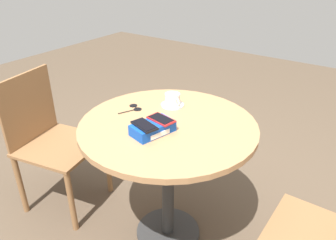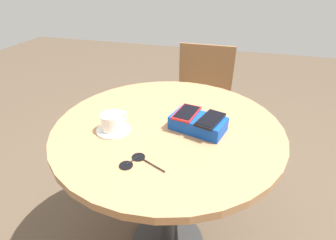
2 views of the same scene
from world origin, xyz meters
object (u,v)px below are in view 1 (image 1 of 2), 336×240
(phone_black, at_px, (144,125))
(coffee_cup, at_px, (173,99))
(saucer, at_px, (172,105))
(sunglasses, at_px, (135,108))
(round_table, at_px, (168,144))
(phone_box, at_px, (153,128))
(chair_far_side, at_px, (51,140))
(phone_red, at_px, (161,119))

(phone_black, height_order, coffee_cup, coffee_cup)
(saucer, relative_size, sunglasses, 0.86)
(round_table, xyz_separation_m, phone_box, (-0.12, 0.00, 0.15))
(sunglasses, height_order, chair_far_side, chair_far_side)
(saucer, relative_size, chair_far_side, 0.15)
(chair_far_side, bearing_deg, phone_black, -90.48)
(phone_red, distance_m, chair_far_side, 0.89)
(chair_far_side, bearing_deg, round_table, -78.56)
(phone_box, bearing_deg, phone_red, -16.86)
(sunglasses, distance_m, chair_far_side, 0.66)
(round_table, height_order, phone_black, phone_black)
(round_table, distance_m, phone_red, 0.20)
(phone_box, xyz_separation_m, coffee_cup, (0.31, 0.10, 0.01))
(saucer, height_order, sunglasses, saucer)
(coffee_cup, relative_size, chair_far_side, 0.12)
(phone_red, relative_size, coffee_cup, 1.31)
(sunglasses, bearing_deg, round_table, -99.15)
(phone_red, xyz_separation_m, saucer, (0.26, 0.11, -0.05))
(round_table, height_order, coffee_cup, coffee_cup)
(coffee_cup, bearing_deg, phone_black, -167.00)
(phone_red, relative_size, saucer, 1.10)
(saucer, bearing_deg, chair_far_side, 116.81)
(saucer, distance_m, sunglasses, 0.22)
(phone_red, height_order, coffee_cup, coffee_cup)
(phone_red, bearing_deg, saucer, 23.12)
(round_table, xyz_separation_m, chair_far_side, (-0.16, 0.81, -0.17))
(coffee_cup, bearing_deg, phone_box, -162.97)
(round_table, bearing_deg, saucer, 28.23)
(phone_box, distance_m, sunglasses, 0.30)
(saucer, bearing_deg, round_table, -151.77)
(sunglasses, bearing_deg, phone_box, -122.92)
(round_table, relative_size, coffee_cup, 8.26)
(round_table, relative_size, sunglasses, 6.00)
(phone_black, bearing_deg, coffee_cup, 13.00)
(phone_box, relative_size, chair_far_side, 0.25)
(phone_black, relative_size, phone_red, 1.04)
(phone_red, distance_m, sunglasses, 0.30)
(phone_box, xyz_separation_m, saucer, (0.31, 0.10, -0.02))
(phone_box, bearing_deg, coffee_cup, 17.03)
(round_table, distance_m, sunglasses, 0.29)
(phone_red, relative_size, sunglasses, 0.95)
(phone_box, bearing_deg, saucer, 17.34)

